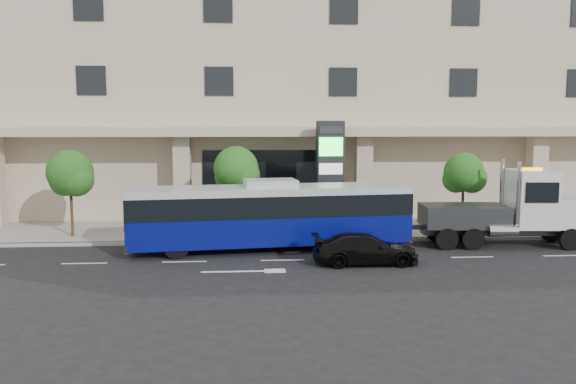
% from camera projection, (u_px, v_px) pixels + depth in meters
% --- Properties ---
extents(ground, '(120.00, 120.00, 0.00)m').
position_uv_depth(ground, '(281.00, 252.00, 24.56)').
color(ground, black).
rests_on(ground, ground).
extents(sidewalk, '(120.00, 6.00, 0.15)m').
position_uv_depth(sidewalk, '(275.00, 230.00, 29.51)').
color(sidewalk, gray).
rests_on(sidewalk, ground).
extents(curb, '(120.00, 0.30, 0.15)m').
position_uv_depth(curb, '(278.00, 241.00, 26.54)').
color(curb, gray).
rests_on(curb, ground).
extents(convention_center, '(60.00, 17.60, 20.00)m').
position_uv_depth(convention_center, '(268.00, 61.00, 38.70)').
color(convention_center, tan).
rests_on(convention_center, ground).
extents(tree_left, '(2.27, 2.20, 4.22)m').
position_uv_depth(tree_left, '(71.00, 176.00, 27.09)').
color(tree_left, '#422B19').
rests_on(tree_left, sidewalk).
extents(tree_mid, '(2.28, 2.20, 4.38)m').
position_uv_depth(tree_mid, '(237.00, 172.00, 27.61)').
color(tree_mid, '#422B19').
rests_on(tree_mid, sidewalk).
extents(tree_right, '(2.10, 2.00, 4.04)m').
position_uv_depth(tree_right, '(464.00, 175.00, 28.42)').
color(tree_right, '#422B19').
rests_on(tree_right, sidewalk).
extents(city_bus, '(12.62, 4.05, 3.14)m').
position_uv_depth(city_bus, '(270.00, 214.00, 24.97)').
color(city_bus, black).
rests_on(city_bus, ground).
extents(tow_truck, '(8.72, 2.72, 3.95)m').
position_uv_depth(tow_truck, '(514.00, 211.00, 25.77)').
color(tow_truck, '#2D3033').
rests_on(tow_truck, ground).
extents(black_sedan, '(4.22, 1.73, 1.22)m').
position_uv_depth(black_sedan, '(365.00, 249.00, 22.42)').
color(black_sedan, black).
rests_on(black_sedan, ground).
extents(signage_pylon, '(1.45, 0.68, 5.62)m').
position_uv_depth(signage_pylon, '(330.00, 175.00, 28.82)').
color(signage_pylon, black).
rests_on(signage_pylon, sidewalk).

